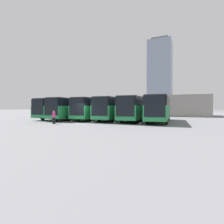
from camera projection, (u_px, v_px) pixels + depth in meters
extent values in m
plane|color=slate|center=(83.00, 123.00, 22.00)|extent=(600.00, 600.00, 0.00)
cube|color=#238447|center=(159.00, 112.00, 24.19)|extent=(3.36, 12.60, 1.75)
cube|color=black|center=(160.00, 102.00, 24.16)|extent=(3.31, 12.41, 1.07)
cube|color=black|center=(155.00, 106.00, 18.30)|extent=(2.20, 0.19, 2.33)
cube|color=#238447|center=(154.00, 120.00, 18.33)|extent=(2.37, 0.22, 0.40)
cube|color=#333338|center=(160.00, 98.00, 24.15)|extent=(3.22, 12.10, 0.12)
cylinder|color=black|center=(166.00, 120.00, 20.20)|extent=(0.37, 1.09, 1.07)
cylinder|color=black|center=(147.00, 119.00, 20.95)|extent=(0.37, 1.09, 1.07)
cylinder|color=black|center=(169.00, 117.00, 27.46)|extent=(0.37, 1.09, 1.07)
cylinder|color=black|center=(154.00, 117.00, 28.21)|extent=(0.37, 1.09, 1.07)
cube|color=#B2B2AD|center=(144.00, 122.00, 23.20)|extent=(0.64, 5.81, 0.15)
cube|color=#238447|center=(136.00, 112.00, 25.88)|extent=(3.36, 12.60, 1.75)
cube|color=black|center=(136.00, 103.00, 25.85)|extent=(3.31, 12.41, 1.07)
cube|color=black|center=(125.00, 106.00, 19.99)|extent=(2.20, 0.19, 2.33)
cube|color=#238447|center=(125.00, 119.00, 20.01)|extent=(2.37, 0.22, 0.40)
cube|color=#333338|center=(136.00, 99.00, 25.84)|extent=(3.22, 12.10, 0.12)
cylinder|color=black|center=(139.00, 119.00, 21.89)|extent=(0.37, 1.09, 1.07)
cylinder|color=black|center=(122.00, 119.00, 22.64)|extent=(0.37, 1.09, 1.07)
cylinder|color=black|center=(148.00, 116.00, 29.15)|extent=(0.37, 1.09, 1.07)
cylinder|color=black|center=(135.00, 116.00, 29.90)|extent=(0.37, 1.09, 1.07)
cube|color=#B2B2AD|center=(121.00, 121.00, 24.88)|extent=(0.64, 5.81, 0.15)
cube|color=#238447|center=(116.00, 112.00, 27.41)|extent=(3.36, 12.60, 1.75)
cube|color=black|center=(116.00, 103.00, 27.39)|extent=(3.31, 12.41, 1.07)
cube|color=black|center=(99.00, 106.00, 21.53)|extent=(2.20, 0.19, 2.33)
cube|color=#238447|center=(99.00, 118.00, 21.55)|extent=(2.37, 0.22, 0.40)
cube|color=#333338|center=(116.00, 99.00, 27.37)|extent=(3.22, 12.10, 0.12)
cylinder|color=black|center=(114.00, 118.00, 23.42)|extent=(0.37, 1.09, 1.07)
cylinder|color=black|center=(99.00, 118.00, 24.17)|extent=(0.37, 1.09, 1.07)
cylinder|color=black|center=(129.00, 116.00, 30.69)|extent=(0.37, 1.09, 1.07)
cylinder|color=black|center=(117.00, 116.00, 31.43)|extent=(0.37, 1.09, 1.07)
cube|color=#B2B2AD|center=(100.00, 120.00, 26.42)|extent=(0.64, 5.81, 0.15)
cube|color=#238447|center=(97.00, 112.00, 28.80)|extent=(3.36, 12.60, 1.75)
cube|color=black|center=(97.00, 103.00, 28.77)|extent=(3.31, 12.41, 1.07)
cube|color=black|center=(76.00, 107.00, 22.92)|extent=(2.20, 0.19, 2.33)
cube|color=#238447|center=(76.00, 118.00, 22.94)|extent=(2.37, 0.22, 0.40)
cube|color=#333338|center=(97.00, 100.00, 28.76)|extent=(3.22, 12.10, 0.12)
cylinder|color=black|center=(92.00, 118.00, 24.81)|extent=(0.37, 1.09, 1.07)
cylinder|color=black|center=(79.00, 117.00, 25.56)|extent=(0.37, 1.09, 1.07)
cylinder|color=black|center=(111.00, 116.00, 32.07)|extent=(0.37, 1.09, 1.07)
cylinder|color=black|center=(100.00, 116.00, 32.82)|extent=(0.37, 1.09, 1.07)
cube|color=#B2B2AD|center=(81.00, 120.00, 27.81)|extent=(0.64, 5.81, 0.15)
cube|color=#238447|center=(76.00, 112.00, 29.28)|extent=(3.36, 12.60, 1.75)
cube|color=black|center=(76.00, 103.00, 29.25)|extent=(3.31, 12.41, 1.07)
cube|color=black|center=(51.00, 107.00, 23.39)|extent=(2.20, 0.19, 2.33)
cube|color=#238447|center=(51.00, 117.00, 23.41)|extent=(2.37, 0.22, 0.40)
cube|color=#333338|center=(76.00, 100.00, 29.24)|extent=(3.22, 12.10, 0.12)
cylinder|color=black|center=(68.00, 118.00, 25.29)|extent=(0.37, 1.09, 1.07)
cylinder|color=black|center=(56.00, 117.00, 26.04)|extent=(0.37, 1.09, 1.07)
cylinder|color=black|center=(92.00, 116.00, 32.55)|extent=(0.37, 1.09, 1.07)
cylinder|color=black|center=(82.00, 115.00, 33.30)|extent=(0.37, 1.09, 1.07)
cube|color=#B2B2AD|center=(60.00, 119.00, 28.28)|extent=(0.64, 5.81, 0.15)
cube|color=#238447|center=(63.00, 111.00, 31.44)|extent=(3.36, 12.60, 1.75)
cube|color=black|center=(63.00, 104.00, 31.42)|extent=(3.31, 12.41, 1.07)
cube|color=black|center=(37.00, 107.00, 25.56)|extent=(2.20, 0.19, 2.33)
cube|color=#238447|center=(37.00, 117.00, 25.58)|extent=(2.37, 0.22, 0.40)
cube|color=#333338|center=(63.00, 100.00, 31.40)|extent=(3.22, 12.10, 0.12)
cylinder|color=black|center=(54.00, 117.00, 27.45)|extent=(0.37, 1.09, 1.07)
cylinder|color=black|center=(43.00, 117.00, 28.20)|extent=(0.37, 1.09, 1.07)
cylinder|color=black|center=(79.00, 115.00, 34.72)|extent=(0.37, 1.09, 1.07)
cylinder|color=black|center=(70.00, 115.00, 35.46)|extent=(0.37, 1.09, 1.07)
cylinder|color=black|center=(55.00, 121.00, 21.12)|extent=(0.24, 0.24, 0.77)
cylinder|color=black|center=(53.00, 121.00, 21.00)|extent=(0.24, 0.24, 0.77)
cylinder|color=#D13375|center=(54.00, 115.00, 21.05)|extent=(0.48, 0.48, 0.61)
sphere|color=tan|center=(54.00, 112.00, 21.04)|extent=(0.21, 0.21, 0.21)
cube|color=gray|center=(140.00, 106.00, 47.46)|extent=(33.54, 11.16, 4.90)
cube|color=silver|center=(146.00, 100.00, 53.89)|extent=(33.54, 3.00, 0.24)
cylinder|color=slate|center=(187.00, 107.00, 50.20)|extent=(0.20, 0.20, 4.65)
cylinder|color=slate|center=(112.00, 107.00, 59.69)|extent=(0.20, 0.20, 4.65)
cube|color=#7F8EA3|center=(160.00, 76.00, 171.92)|extent=(21.86, 21.86, 67.38)
cube|color=#4C4C51|center=(160.00, 41.00, 171.23)|extent=(15.30, 15.30, 2.40)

